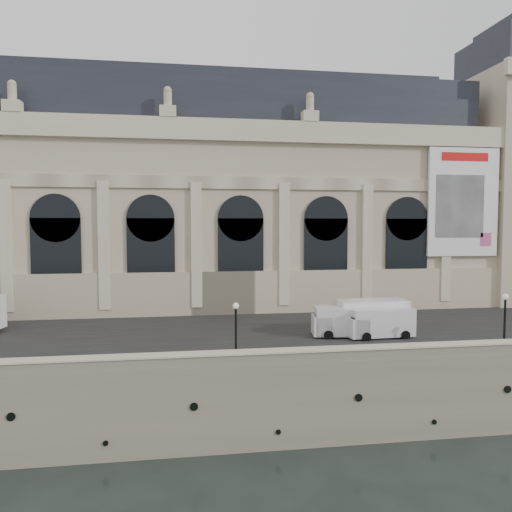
{
  "coord_description": "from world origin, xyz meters",
  "views": [
    {
      "loc": [
        -10.91,
        -34.3,
        16.24
      ],
      "look_at": [
        -2.22,
        22.0,
        12.7
      ],
      "focal_mm": 35.0,
      "sensor_mm": 36.0,
      "label": 1
    }
  ],
  "objects_px": {
    "box_truck": "(367,317)",
    "lamp_left": "(236,333)",
    "van_c": "(377,323)",
    "van_b": "(343,322)",
    "lamp_right": "(505,323)"
  },
  "relations": [
    {
      "from": "box_truck",
      "to": "lamp_left",
      "type": "xyz_separation_m",
      "value": [
        -13.39,
        -8.25,
        0.66
      ]
    },
    {
      "from": "lamp_left",
      "to": "lamp_right",
      "type": "xyz_separation_m",
      "value": [
        21.93,
        0.28,
        0.08
      ]
    },
    {
      "from": "van_c",
      "to": "box_truck",
      "type": "relative_size",
      "value": 0.77
    },
    {
      "from": "box_truck",
      "to": "lamp_left",
      "type": "distance_m",
      "value": 15.74
    },
    {
      "from": "lamp_right",
      "to": "van_c",
      "type": "bearing_deg",
      "value": 143.74
    },
    {
      "from": "lamp_left",
      "to": "lamp_right",
      "type": "relative_size",
      "value": 0.97
    },
    {
      "from": "van_b",
      "to": "lamp_right",
      "type": "height_order",
      "value": "lamp_right"
    },
    {
      "from": "lamp_left",
      "to": "lamp_right",
      "type": "distance_m",
      "value": 21.93
    },
    {
      "from": "van_b",
      "to": "van_c",
      "type": "xyz_separation_m",
      "value": [
        2.85,
        -0.88,
        -0.03
      ]
    },
    {
      "from": "box_truck",
      "to": "van_c",
      "type": "bearing_deg",
      "value": -84.14
    },
    {
      "from": "van_b",
      "to": "lamp_left",
      "type": "distance_m",
      "value": 12.99
    },
    {
      "from": "van_b",
      "to": "lamp_left",
      "type": "relative_size",
      "value": 1.42
    },
    {
      "from": "van_c",
      "to": "lamp_left",
      "type": "relative_size",
      "value": 1.35
    },
    {
      "from": "box_truck",
      "to": "van_b",
      "type": "bearing_deg",
      "value": -160.05
    },
    {
      "from": "lamp_left",
      "to": "lamp_right",
      "type": "height_order",
      "value": "lamp_right"
    }
  ]
}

